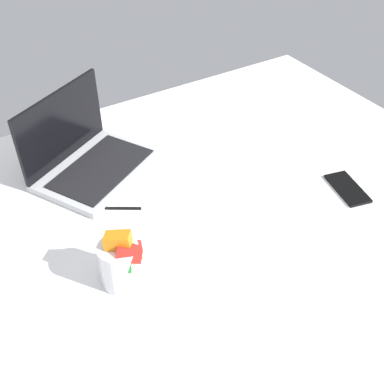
# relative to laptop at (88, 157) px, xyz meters

# --- Properties ---
(bed_mattress) EXTENTS (1.80, 1.40, 0.18)m
(bed_mattress) POSITION_rel_laptop_xyz_m (0.11, -0.39, -0.13)
(bed_mattress) COLOR white
(bed_mattress) RESTS_ON ground
(laptop) EXTENTS (0.40, 0.36, 0.23)m
(laptop) POSITION_rel_laptop_xyz_m (0.00, 0.00, 0.00)
(laptop) COLOR #B7BABC
(laptop) RESTS_ON bed_mattress
(snack_cup) EXTENTS (0.10, 0.10, 0.14)m
(snack_cup) POSITION_rel_laptop_xyz_m (-0.09, -0.43, 0.02)
(snack_cup) COLOR silver
(snack_cup) RESTS_ON bed_mattress
(cell_phone) EXTENTS (0.10, 0.15, 0.01)m
(cell_phone) POSITION_rel_laptop_xyz_m (0.58, -0.46, -0.04)
(cell_phone) COLOR black
(cell_phone) RESTS_ON bed_mattress
(charger_cable) EXTENTS (0.15, 0.10, 0.01)m
(charger_cable) POSITION_rel_laptop_xyz_m (-0.02, -0.19, -0.04)
(charger_cable) COLOR black
(charger_cable) RESTS_ON bed_mattress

